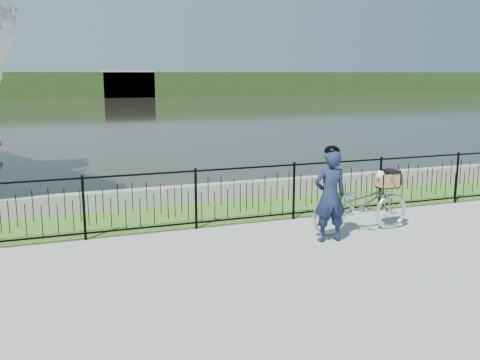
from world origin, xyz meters
name	(u,v)px	position (x,y,z in m)	size (l,w,h in m)	color
ground	(280,249)	(0.00, 0.00, 0.00)	(120.00, 120.00, 0.00)	gray
grass_strip	(230,211)	(0.00, 2.60, 0.00)	(60.00, 2.00, 0.01)	#3C6820
water	(97,113)	(0.00, 33.00, 0.00)	(120.00, 120.00, 0.00)	black
quay_wall	(216,192)	(0.00, 3.60, 0.20)	(60.00, 0.30, 0.40)	gray
fence	(246,195)	(0.00, 1.60, 0.58)	(14.00, 0.06, 1.15)	black
far_treeline	(75,85)	(0.00, 60.00, 1.50)	(120.00, 6.00, 3.00)	#254018
far_building_right	(128,84)	(6.00, 58.50, 1.60)	(6.00, 3.00, 3.20)	#B8A793
bicycle_rig	(361,204)	(1.78, 0.40, 0.53)	(1.97, 0.69, 1.14)	silver
cyclist	(330,195)	(0.96, 0.11, 0.83)	(0.62, 0.44, 1.66)	#131D34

